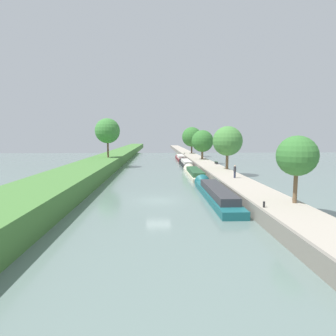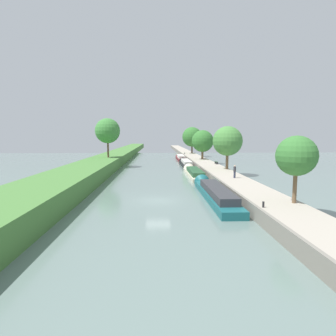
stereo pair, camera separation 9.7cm
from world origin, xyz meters
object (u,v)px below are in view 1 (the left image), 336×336
(narrowboat_maroon, at_px, (180,158))
(mooring_bollard_far, at_px, (184,153))
(narrowboat_cream, at_px, (194,173))
(park_bench, at_px, (216,162))
(narrowboat_teal, at_px, (214,192))
(mooring_bollard_near, at_px, (264,204))
(person_walking, at_px, (235,171))
(narrowboat_black, at_px, (186,163))

(narrowboat_maroon, bearing_deg, mooring_bollard_far, 74.59)
(narrowboat_cream, bearing_deg, narrowboat_maroon, 89.43)
(park_bench, bearing_deg, narrowboat_maroon, 102.32)
(narrowboat_teal, relative_size, mooring_bollard_far, 36.63)
(narrowboat_maroon, bearing_deg, narrowboat_cream, -90.57)
(mooring_bollard_far, bearing_deg, narrowboat_teal, -92.15)
(narrowboat_teal, height_order, mooring_bollard_near, mooring_bollard_near)
(person_walking, bearing_deg, narrowboat_cream, 110.42)
(mooring_bollard_near, bearing_deg, person_walking, 82.74)
(park_bench, bearing_deg, person_walking, -94.48)
(narrowboat_maroon, distance_m, park_bench, 23.58)
(narrowboat_teal, distance_m, park_bench, 24.73)
(narrowboat_black, height_order, mooring_bollard_near, mooring_bollard_near)
(narrowboat_black, relative_size, narrowboat_maroon, 1.03)
(narrowboat_teal, relative_size, park_bench, 10.99)
(narrowboat_maroon, xyz_separation_m, mooring_bollard_far, (1.72, 6.24, 0.82))
(person_walking, height_order, mooring_bollard_far, person_walking)
(narrowboat_maroon, height_order, mooring_bollard_near, mooring_bollard_near)
(narrowboat_maroon, distance_m, mooring_bollard_near, 55.92)
(narrowboat_cream, distance_m, person_walking, 11.34)
(narrowboat_maroon, bearing_deg, narrowboat_black, -90.33)
(mooring_bollard_near, bearing_deg, park_bench, 84.25)
(person_walking, bearing_deg, mooring_bollard_far, 92.31)
(narrowboat_black, xyz_separation_m, narrowboat_maroon, (0.09, 15.34, -0.01))
(person_walking, xyz_separation_m, mooring_bollard_near, (-1.90, -14.91, -0.65))
(narrowboat_teal, relative_size, narrowboat_maroon, 1.21)
(narrowboat_cream, distance_m, mooring_bollard_far, 36.75)
(narrowboat_teal, xyz_separation_m, narrowboat_black, (0.20, 31.81, -0.00))
(narrowboat_cream, distance_m, mooring_bollard_near, 25.54)
(park_bench, bearing_deg, mooring_bollard_near, -95.75)
(narrowboat_teal, height_order, person_walking, person_walking)
(narrowboat_cream, xyz_separation_m, person_walking, (3.92, -10.53, 1.55))
(narrowboat_teal, relative_size, narrowboat_black, 1.17)
(narrowboat_black, height_order, park_bench, park_bench)
(person_walking, bearing_deg, narrowboat_maroon, 95.05)
(mooring_bollard_near, xyz_separation_m, park_bench, (3.31, 32.87, 0.12))
(narrowboat_teal, xyz_separation_m, park_bench, (5.31, 24.13, 0.93))
(mooring_bollard_near, distance_m, park_bench, 33.03)
(narrowboat_cream, bearing_deg, person_walking, -69.58)
(narrowboat_maroon, bearing_deg, park_bench, -77.68)
(park_bench, bearing_deg, narrowboat_cream, -125.68)
(narrowboat_black, bearing_deg, mooring_bollard_near, -87.45)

